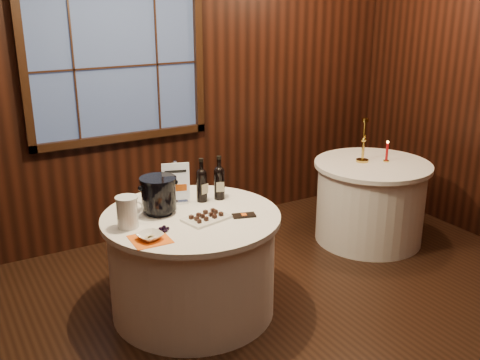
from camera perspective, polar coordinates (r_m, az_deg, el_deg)
back_wall at (r=5.16m, az=-12.40°, el=10.04°), size 6.00×0.10×3.00m
main_table at (r=4.18m, az=-4.85°, el=-8.38°), size 1.28×1.28×0.77m
side_table at (r=5.45m, az=13.07°, el=-2.14°), size 1.08×1.08×0.77m
sign_stand at (r=4.20m, az=-6.48°, el=-0.91°), size 0.19×0.15×0.33m
port_bottle_left at (r=4.21m, az=-3.92°, el=-0.30°), size 0.08×0.09×0.34m
port_bottle_right at (r=4.25m, az=-2.12°, el=-0.05°), size 0.08×0.09×0.34m
ice_bucket at (r=4.02m, az=-8.26°, el=-1.47°), size 0.26×0.26×0.27m
chocolate_plate at (r=3.92m, az=-3.45°, el=-3.79°), size 0.35×0.27×0.04m
chocolate_box at (r=3.97m, az=0.40°, el=-3.62°), size 0.18×0.13×0.01m
grape_bunch at (r=3.74m, az=-7.72°, el=-5.06°), size 0.16×0.09×0.04m
glass_pitcher at (r=3.83m, az=-11.35°, el=-3.20°), size 0.20×0.15×0.22m
orange_napkin at (r=3.66m, az=-9.12°, el=-5.97°), size 0.25×0.25×0.00m
cracker_bowl at (r=3.65m, az=-9.14°, el=-5.66°), size 0.19×0.19×0.04m
brass_candlestick at (r=5.31m, az=12.42°, el=3.37°), size 0.12×0.12×0.41m
red_candle at (r=5.38m, az=14.69°, el=2.63°), size 0.05×0.05×0.20m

